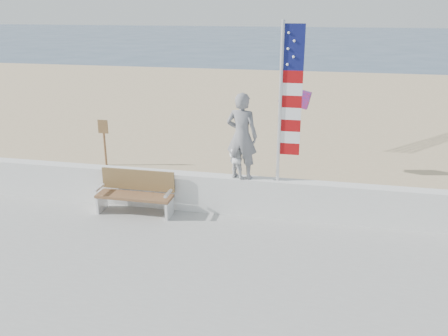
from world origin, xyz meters
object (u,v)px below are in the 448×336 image
(flag, at_px, (286,97))
(child, at_px, (237,158))
(adult, at_px, (242,136))
(bench, at_px, (136,192))

(flag, bearing_deg, child, 179.99)
(adult, height_order, bench, adult)
(child, distance_m, flag, 1.78)
(adult, xyz_separation_m, flag, (0.96, -0.00, 0.92))
(adult, xyz_separation_m, bench, (-2.44, -0.45, -1.38))
(bench, bearing_deg, adult, 10.56)
(child, height_order, flag, flag)
(adult, height_order, flag, flag)
(bench, xyz_separation_m, flag, (3.40, 0.45, 2.30))
(child, relative_size, flag, 0.27)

